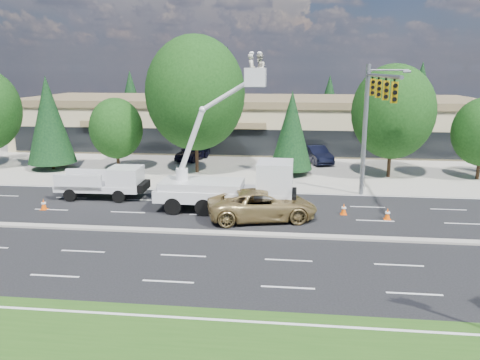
# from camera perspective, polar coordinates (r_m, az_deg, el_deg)

# --- Properties ---
(ground) EXTENTS (140.00, 140.00, 0.00)m
(ground) POSITION_cam_1_polar(r_m,az_deg,el_deg) (25.66, -5.31, -6.45)
(ground) COLOR black
(ground) RESTS_ON ground
(concrete_apron) EXTENTS (140.00, 22.00, 0.01)m
(concrete_apron) POSITION_cam_1_polar(r_m,az_deg,el_deg) (44.76, -0.20, 2.24)
(concrete_apron) COLOR #9A968C
(concrete_apron) RESTS_ON ground
(road_median) EXTENTS (120.00, 0.55, 0.12)m
(road_median) POSITION_cam_1_polar(r_m,az_deg,el_deg) (25.64, -5.31, -6.32)
(road_median) COLOR #9A968C
(road_median) RESTS_ON ground
(strip_mall) EXTENTS (50.40, 15.40, 5.50)m
(strip_mall) POSITION_cam_1_polar(r_m,az_deg,el_deg) (54.14, 1.00, 7.22)
(strip_mall) COLOR tan
(strip_mall) RESTS_ON ground
(tree_front_b) EXTENTS (4.12, 4.12, 8.13)m
(tree_front_b) POSITION_cam_1_polar(r_m,az_deg,el_deg) (44.17, -22.26, 6.81)
(tree_front_b) COLOR #332114
(tree_front_b) RESTS_ON ground
(tree_front_c) EXTENTS (4.54, 4.54, 6.31)m
(tree_front_c) POSITION_cam_1_polar(r_m,az_deg,el_deg) (41.73, -14.87, 6.10)
(tree_front_c) COLOR #332114
(tree_front_c) RESTS_ON ground
(tree_front_d) EXTENTS (8.25, 8.25, 11.45)m
(tree_front_d) POSITION_cam_1_polar(r_m,az_deg,el_deg) (39.49, -5.45, 10.48)
(tree_front_d) COLOR #332114
(tree_front_d) RESTS_ON ground
(tree_front_e) EXTENTS (3.54, 3.54, 6.97)m
(tree_front_e) POSITION_cam_1_polar(r_m,az_deg,el_deg) (38.94, 6.32, 6.04)
(tree_front_e) COLOR #332114
(tree_front_e) RESTS_ON ground
(tree_front_f) EXTENTS (6.57, 6.57, 9.12)m
(tree_front_f) POSITION_cam_1_polar(r_m,az_deg,el_deg) (39.58, 18.15, 7.91)
(tree_front_f) COLOR #332114
(tree_front_f) RESTS_ON ground
(tree_back_a) EXTENTS (4.29, 4.29, 8.45)m
(tree_back_a) POSITION_cam_1_polar(r_m,az_deg,el_deg) (69.65, -13.16, 9.67)
(tree_back_a) COLOR #332114
(tree_back_a) RESTS_ON ground
(tree_back_b) EXTENTS (5.90, 5.90, 11.62)m
(tree_back_b) POSITION_cam_1_polar(r_m,az_deg,el_deg) (66.28, -1.51, 11.31)
(tree_back_b) COLOR #332114
(tree_back_b) RESTS_ON ground
(tree_back_c) EXTENTS (3.99, 3.99, 7.87)m
(tree_back_c) POSITION_cam_1_polar(r_m,az_deg,el_deg) (65.96, 10.80, 9.32)
(tree_back_c) COLOR #332114
(tree_back_c) RESTS_ON ground
(tree_back_d) EXTENTS (4.88, 4.88, 9.61)m
(tree_back_d) POSITION_cam_1_polar(r_m,az_deg,el_deg) (67.88, 21.13, 9.57)
(tree_back_d) COLOR #332114
(tree_back_d) RESTS_ON ground
(signal_mast) EXTENTS (2.76, 10.16, 9.00)m
(signal_mast) POSITION_cam_1_polar(r_m,az_deg,el_deg) (31.19, 15.76, 8.08)
(signal_mast) COLOR gray
(signal_mast) RESTS_ON ground
(utility_pickup) EXTENTS (5.79, 2.38, 2.20)m
(utility_pickup) POSITION_cam_1_polar(r_m,az_deg,el_deg) (33.28, -15.99, -0.64)
(utility_pickup) COLOR silver
(utility_pickup) RESTS_ON ground
(bucket_truck) EXTENTS (8.51, 2.88, 9.66)m
(bucket_truck) POSITION_cam_1_polar(r_m,az_deg,el_deg) (28.80, -0.62, 0.03)
(bucket_truck) COLOR silver
(bucket_truck) RESTS_ON ground
(traffic_cone_a) EXTENTS (0.40, 0.40, 0.70)m
(traffic_cone_a) POSITION_cam_1_polar(r_m,az_deg,el_deg) (32.09, -22.82, -2.74)
(traffic_cone_a) COLOR #EE5407
(traffic_cone_a) RESTS_ON ground
(traffic_cone_b) EXTENTS (0.40, 0.40, 0.70)m
(traffic_cone_b) POSITION_cam_1_polar(r_m,az_deg,el_deg) (29.73, -8.63, -3.05)
(traffic_cone_b) COLOR #EE5407
(traffic_cone_b) RESTS_ON ground
(traffic_cone_c) EXTENTS (0.40, 0.40, 0.70)m
(traffic_cone_c) POSITION_cam_1_polar(r_m,az_deg,el_deg) (29.01, -1.08, -3.32)
(traffic_cone_c) COLOR #EE5407
(traffic_cone_c) RESTS_ON ground
(traffic_cone_d) EXTENTS (0.40, 0.40, 0.70)m
(traffic_cone_d) POSITION_cam_1_polar(r_m,az_deg,el_deg) (29.30, 12.53, -3.47)
(traffic_cone_d) COLOR #EE5407
(traffic_cone_d) RESTS_ON ground
(traffic_cone_e) EXTENTS (0.40, 0.40, 0.70)m
(traffic_cone_e) POSITION_cam_1_polar(r_m,az_deg,el_deg) (29.01, 17.54, -3.96)
(traffic_cone_e) COLOR #EE5407
(traffic_cone_e) RESTS_ON ground
(minivan) EXTENTS (6.94, 4.37, 1.79)m
(minivan) POSITION_cam_1_polar(r_m,az_deg,el_deg) (27.60, 2.74, -3.02)
(minivan) COLOR #9E844C
(minivan) RESTS_ON ground
(parked_car_west) EXTENTS (3.10, 5.12, 1.63)m
(parked_car_west) POSITION_cam_1_polar(r_m,az_deg,el_deg) (45.79, -5.79, 3.46)
(parked_car_west) COLOR black
(parked_car_west) RESTS_ON ground
(parked_car_east) EXTENTS (3.20, 5.19, 1.61)m
(parked_car_east) POSITION_cam_1_polar(r_m,az_deg,el_deg) (44.78, 9.30, 3.11)
(parked_car_east) COLOR black
(parked_car_east) RESTS_ON ground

